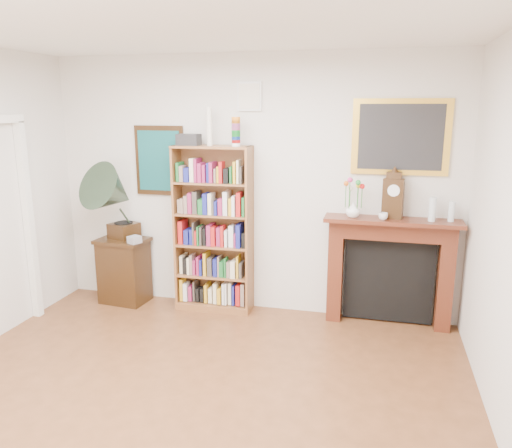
{
  "coord_description": "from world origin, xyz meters",
  "views": [
    {
      "loc": [
        1.37,
        -2.73,
        2.25
      ],
      "look_at": [
        0.29,
        1.6,
        1.19
      ],
      "focal_mm": 35.0,
      "sensor_mm": 36.0,
      "label": 1
    }
  ],
  "objects_px": {
    "fireplace": "(390,262)",
    "bottle_left": "(432,209)",
    "flower_vase": "(353,210)",
    "side_cabinet": "(124,270)",
    "teacup": "(383,216)",
    "gramophone": "(115,196)",
    "bottle_right": "(452,211)",
    "bookshelf": "(213,220)",
    "mantel_clock": "(393,196)",
    "cd_stack": "(134,240)"
  },
  "relations": [
    {
      "from": "bookshelf",
      "to": "side_cabinet",
      "type": "xyz_separation_m",
      "value": [
        -1.09,
        -0.05,
        -0.65
      ]
    },
    {
      "from": "side_cabinet",
      "to": "fireplace",
      "type": "height_order",
      "value": "fireplace"
    },
    {
      "from": "side_cabinet",
      "to": "bottle_right",
      "type": "distance_m",
      "value": 3.64
    },
    {
      "from": "cd_stack",
      "to": "teacup",
      "type": "relative_size",
      "value": 1.31
    },
    {
      "from": "gramophone",
      "to": "cd_stack",
      "type": "xyz_separation_m",
      "value": [
        0.23,
        -0.04,
        -0.47
      ]
    },
    {
      "from": "fireplace",
      "to": "mantel_clock",
      "type": "distance_m",
      "value": 0.7
    },
    {
      "from": "teacup",
      "to": "fireplace",
      "type": "bearing_deg",
      "value": 53.57
    },
    {
      "from": "gramophone",
      "to": "teacup",
      "type": "xyz_separation_m",
      "value": [
        2.9,
        0.09,
        -0.09
      ]
    },
    {
      "from": "fireplace",
      "to": "bottle_right",
      "type": "distance_m",
      "value": 0.8
    },
    {
      "from": "gramophone",
      "to": "teacup",
      "type": "relative_size",
      "value": 9.97
    },
    {
      "from": "fireplace",
      "to": "side_cabinet",
      "type": "bearing_deg",
      "value": -177.56
    },
    {
      "from": "bookshelf",
      "to": "mantel_clock",
      "type": "xyz_separation_m",
      "value": [
        1.89,
        0.04,
        0.34
      ]
    },
    {
      "from": "fireplace",
      "to": "gramophone",
      "type": "distance_m",
      "value": 3.06
    },
    {
      "from": "mantel_clock",
      "to": "flower_vase",
      "type": "xyz_separation_m",
      "value": [
        -0.39,
        -0.04,
        -0.15
      ]
    },
    {
      "from": "gramophone",
      "to": "fireplace",
      "type": "bearing_deg",
      "value": 23.5
    },
    {
      "from": "bottle_right",
      "to": "flower_vase",
      "type": "bearing_deg",
      "value": -177.67
    },
    {
      "from": "bookshelf",
      "to": "gramophone",
      "type": "relative_size",
      "value": 2.33
    },
    {
      "from": "flower_vase",
      "to": "bottle_right",
      "type": "distance_m",
      "value": 0.95
    },
    {
      "from": "side_cabinet",
      "to": "cd_stack",
      "type": "height_order",
      "value": "cd_stack"
    },
    {
      "from": "mantel_clock",
      "to": "bottle_left",
      "type": "xyz_separation_m",
      "value": [
        0.38,
        -0.04,
        -0.11
      ]
    },
    {
      "from": "teacup",
      "to": "bottle_left",
      "type": "relative_size",
      "value": 0.38
    },
    {
      "from": "side_cabinet",
      "to": "teacup",
      "type": "height_order",
      "value": "teacup"
    },
    {
      "from": "cd_stack",
      "to": "gramophone",
      "type": "bearing_deg",
      "value": 170.14
    },
    {
      "from": "mantel_clock",
      "to": "flower_vase",
      "type": "relative_size",
      "value": 3.07
    },
    {
      "from": "flower_vase",
      "to": "side_cabinet",
      "type": "bearing_deg",
      "value": -178.88
    },
    {
      "from": "flower_vase",
      "to": "teacup",
      "type": "distance_m",
      "value": 0.31
    },
    {
      "from": "fireplace",
      "to": "teacup",
      "type": "relative_size",
      "value": 14.86
    },
    {
      "from": "flower_vase",
      "to": "teacup",
      "type": "xyz_separation_m",
      "value": [
        0.3,
        -0.06,
        -0.04
      ]
    },
    {
      "from": "flower_vase",
      "to": "teacup",
      "type": "bearing_deg",
      "value": -10.51
    },
    {
      "from": "side_cabinet",
      "to": "bottle_left",
      "type": "relative_size",
      "value": 3.17
    },
    {
      "from": "mantel_clock",
      "to": "bottle_left",
      "type": "distance_m",
      "value": 0.39
    },
    {
      "from": "flower_vase",
      "to": "fireplace",
      "type": "bearing_deg",
      "value": 10.36
    },
    {
      "from": "fireplace",
      "to": "mantel_clock",
      "type": "relative_size",
      "value": 2.91
    },
    {
      "from": "side_cabinet",
      "to": "teacup",
      "type": "xyz_separation_m",
      "value": [
        2.89,
        -0.01,
        0.8
      ]
    },
    {
      "from": "cd_stack",
      "to": "mantel_clock",
      "type": "height_order",
      "value": "mantel_clock"
    },
    {
      "from": "teacup",
      "to": "gramophone",
      "type": "bearing_deg",
      "value": -178.29
    },
    {
      "from": "side_cabinet",
      "to": "cd_stack",
      "type": "distance_m",
      "value": 0.49
    },
    {
      "from": "bookshelf",
      "to": "mantel_clock",
      "type": "bearing_deg",
      "value": -0.21
    },
    {
      "from": "fireplace",
      "to": "bottle_left",
      "type": "bearing_deg",
      "value": -10.74
    },
    {
      "from": "cd_stack",
      "to": "bottle_left",
      "type": "distance_m",
      "value": 3.17
    },
    {
      "from": "mantel_clock",
      "to": "bottle_right",
      "type": "xyz_separation_m",
      "value": [
        0.56,
        -0.0,
        -0.13
      ]
    },
    {
      "from": "side_cabinet",
      "to": "cd_stack",
      "type": "relative_size",
      "value": 6.35
    },
    {
      "from": "bottle_left",
      "to": "bookshelf",
      "type": "bearing_deg",
      "value": -179.97
    },
    {
      "from": "fireplace",
      "to": "gramophone",
      "type": "xyz_separation_m",
      "value": [
        -2.99,
        -0.21,
        0.6
      ]
    },
    {
      "from": "fireplace",
      "to": "flower_vase",
      "type": "relative_size",
      "value": 8.92
    },
    {
      "from": "fireplace",
      "to": "cd_stack",
      "type": "xyz_separation_m",
      "value": [
        -2.76,
        -0.25,
        0.13
      ]
    },
    {
      "from": "side_cabinet",
      "to": "mantel_clock",
      "type": "xyz_separation_m",
      "value": [
        2.98,
        0.09,
        0.99
      ]
    },
    {
      "from": "gramophone",
      "to": "bottle_right",
      "type": "distance_m",
      "value": 3.55
    },
    {
      "from": "bookshelf",
      "to": "flower_vase",
      "type": "bearing_deg",
      "value": -1.45
    },
    {
      "from": "teacup",
      "to": "cd_stack",
      "type": "bearing_deg",
      "value": -177.29
    }
  ]
}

